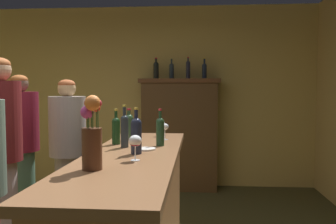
# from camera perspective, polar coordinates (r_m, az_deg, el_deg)

# --- Properties ---
(wall_back) EXTENTS (5.63, 0.12, 2.72)m
(wall_back) POSITION_cam_1_polar(r_m,az_deg,el_deg) (5.62, -5.62, 2.44)
(wall_back) COLOR tan
(wall_back) RESTS_ON ground
(bar_counter) EXTENTS (0.64, 2.35, 1.02)m
(bar_counter) POSITION_cam_1_polar(r_m,az_deg,el_deg) (2.69, -5.65, -17.24)
(bar_counter) COLOR brown
(bar_counter) RESTS_ON ground
(display_cabinet) EXTENTS (1.17, 0.39, 1.63)m
(display_cabinet) POSITION_cam_1_polar(r_m,az_deg,el_deg) (5.29, 1.85, -3.18)
(display_cabinet) COLOR #4E341A
(display_cabinet) RESTS_ON ground
(wine_bottle_pinot) EXTENTS (0.06, 0.06, 0.30)m
(wine_bottle_pinot) POSITION_cam_1_polar(r_m,az_deg,el_deg) (2.86, -1.25, -2.86)
(wine_bottle_pinot) COLOR #203E23
(wine_bottle_pinot) RESTS_ON bar_counter
(wine_bottle_malbec) EXTENTS (0.06, 0.06, 0.33)m
(wine_bottle_malbec) POSITION_cam_1_polar(r_m,az_deg,el_deg) (2.81, -6.89, -2.69)
(wine_bottle_malbec) COLOR #242C32
(wine_bottle_malbec) RESTS_ON bar_counter
(wine_bottle_riesling) EXTENTS (0.08, 0.08, 0.32)m
(wine_bottle_riesling) POSITION_cam_1_polar(r_m,az_deg,el_deg) (2.52, -5.05, -3.45)
(wine_bottle_riesling) COLOR #1E2337
(wine_bottle_riesling) RESTS_ON bar_counter
(wine_bottle_merlot) EXTENTS (0.08, 0.08, 0.28)m
(wine_bottle_merlot) POSITION_cam_1_polar(r_m,az_deg,el_deg) (3.20, -6.20, -2.13)
(wine_bottle_merlot) COLOR #2A472B
(wine_bottle_merlot) RESTS_ON bar_counter
(wine_bottle_chardonnay) EXTENTS (0.07, 0.07, 0.29)m
(wine_bottle_chardonnay) POSITION_cam_1_polar(r_m,az_deg,el_deg) (2.97, -8.22, -2.69)
(wine_bottle_chardonnay) COLOR #173718
(wine_bottle_chardonnay) RESTS_ON bar_counter
(wine_glass_front) EXTENTS (0.08, 0.08, 0.16)m
(wine_glass_front) POSITION_cam_1_polar(r_m,az_deg,el_deg) (2.28, -5.21, -4.74)
(wine_glass_front) COLOR white
(wine_glass_front) RESTS_ON bar_counter
(wine_glass_mid) EXTENTS (0.07, 0.07, 0.16)m
(wine_glass_mid) POSITION_cam_1_polar(r_m,az_deg,el_deg) (3.46, -1.07, -2.01)
(wine_glass_mid) COLOR white
(wine_glass_mid) RESTS_ON bar_counter
(wine_glass_rear) EXTENTS (0.08, 0.08, 0.14)m
(wine_glass_rear) POSITION_cam_1_polar(r_m,az_deg,el_deg) (3.39, -5.72, -2.32)
(wine_glass_rear) COLOR white
(wine_glass_rear) RESTS_ON bar_counter
(wine_glass_spare) EXTENTS (0.07, 0.07, 0.15)m
(wine_glass_spare) POSITION_cam_1_polar(r_m,az_deg,el_deg) (3.20, -0.50, -2.45)
(wine_glass_spare) COLOR white
(wine_glass_spare) RESTS_ON bar_counter
(flower_arrangement) EXTENTS (0.12, 0.12, 0.42)m
(flower_arrangement) POSITION_cam_1_polar(r_m,az_deg,el_deg) (2.05, -11.97, -3.36)
(flower_arrangement) COLOR #4E2C1A
(flower_arrangement) RESTS_ON bar_counter
(cheese_plate) EXTENTS (0.15, 0.15, 0.01)m
(cheese_plate) POSITION_cam_1_polar(r_m,az_deg,el_deg) (2.70, -3.54, -5.86)
(cheese_plate) COLOR white
(cheese_plate) RESTS_ON bar_counter
(display_bottle_left) EXTENTS (0.08, 0.08, 0.31)m
(display_bottle_left) POSITION_cam_1_polar(r_m,az_deg,el_deg) (5.29, -1.90, 6.78)
(display_bottle_left) COLOR black
(display_bottle_left) RESTS_ON display_cabinet
(display_bottle_midleft) EXTENTS (0.07, 0.07, 0.29)m
(display_bottle_midleft) POSITION_cam_1_polar(r_m,az_deg,el_deg) (5.26, 0.57, 6.64)
(display_bottle_midleft) COLOR #202B34
(display_bottle_midleft) RESTS_ON display_cabinet
(display_bottle_center) EXTENTS (0.06, 0.06, 0.32)m
(display_bottle_center) POSITION_cam_1_polar(r_m,az_deg,el_deg) (5.25, 3.20, 6.84)
(display_bottle_center) COLOR #222232
(display_bottle_center) RESTS_ON display_cabinet
(display_bottle_midright) EXTENTS (0.07, 0.07, 0.30)m
(display_bottle_midright) POSITION_cam_1_polar(r_m,az_deg,el_deg) (5.25, 5.78, 6.65)
(display_bottle_midright) COLOR #182131
(display_bottle_midright) RESTS_ON display_cabinet
(patron_in_grey) EXTENTS (0.38, 0.38, 1.62)m
(patron_in_grey) POSITION_cam_1_polar(r_m,az_deg,el_deg) (4.09, -22.26, -4.96)
(patron_in_grey) COLOR #466952
(patron_in_grey) RESTS_ON ground
(patron_near_entrance) EXTENTS (0.35, 0.35, 1.74)m
(patron_near_entrance) POSITION_cam_1_polar(r_m,az_deg,el_deg) (3.37, -24.96, -5.47)
(patron_near_entrance) COLOR #A18E8D
(patron_near_entrance) RESTS_ON ground
(patron_redhead) EXTENTS (0.36, 0.36, 1.57)m
(patron_redhead) POSITION_cam_1_polar(r_m,az_deg,el_deg) (3.76, -15.56, -5.97)
(patron_redhead) COLOR gray
(patron_redhead) RESTS_ON ground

